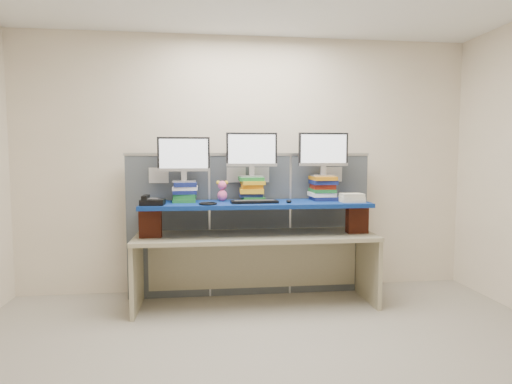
{
  "coord_description": "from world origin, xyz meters",
  "views": [
    {
      "loc": [
        -0.5,
        -2.73,
        1.5
      ],
      "look_at": [
        0.02,
        1.44,
        1.14
      ],
      "focal_mm": 30.0,
      "sensor_mm": 36.0,
      "label": 1
    }
  ],
  "objects": [
    {
      "name": "room",
      "position": [
        0.0,
        0.0,
        1.4
      ],
      "size": [
        5.0,
        4.0,
        2.8
      ],
      "color": "#F6E5CA",
      "rests_on": "ground"
    },
    {
      "name": "cubicle_partition",
      "position": [
        -0.0,
        1.78,
        0.77
      ],
      "size": [
        2.6,
        0.06,
        1.53
      ],
      "color": "#444A50",
      "rests_on": "ground"
    },
    {
      "name": "desk",
      "position": [
        0.02,
        1.44,
        0.58
      ],
      "size": [
        2.38,
        0.71,
        0.72
      ],
      "rotation": [
        0.0,
        0.0,
        -0.01
      ],
      "color": "tan",
      "rests_on": "ground"
    },
    {
      "name": "brick_pier_left",
      "position": [
        -1.0,
        1.4,
        0.86
      ],
      "size": [
        0.21,
        0.11,
        0.28
      ],
      "primitive_type": "cube",
      "rotation": [
        0.0,
        0.0,
        -0.01
      ],
      "color": "maroon",
      "rests_on": "desk"
    },
    {
      "name": "brick_pier_right",
      "position": [
        1.04,
        1.38,
        0.86
      ],
      "size": [
        0.21,
        0.11,
        0.28
      ],
      "primitive_type": "cube",
      "rotation": [
        0.0,
        0.0,
        -0.01
      ],
      "color": "maroon",
      "rests_on": "desk"
    },
    {
      "name": "blue_board",
      "position": [
        0.02,
        1.44,
        1.02
      ],
      "size": [
        2.24,
        0.58,
        0.04
      ],
      "primitive_type": "cube",
      "rotation": [
        0.0,
        0.0,
        -0.01
      ],
      "color": "navy",
      "rests_on": "brick_pier_left"
    },
    {
      "name": "book_stack_left",
      "position": [
        -0.68,
        1.56,
        1.14
      ],
      "size": [
        0.24,
        0.3,
        0.2
      ],
      "color": "#1E702F",
      "rests_on": "blue_board"
    },
    {
      "name": "book_stack_center",
      "position": [
        -0.01,
        1.56,
        1.17
      ],
      "size": [
        0.25,
        0.32,
        0.24
      ],
      "color": "#1E702F",
      "rests_on": "blue_board"
    },
    {
      "name": "book_stack_right",
      "position": [
        0.73,
        1.56,
        1.17
      ],
      "size": [
        0.27,
        0.32,
        0.25
      ],
      "color": "navy",
      "rests_on": "blue_board"
    },
    {
      "name": "monitor_left",
      "position": [
        -0.68,
        1.56,
        1.49
      ],
      "size": [
        0.51,
        0.15,
        0.45
      ],
      "rotation": [
        0.0,
        0.0,
        -0.01
      ],
      "color": "#A2A2A7",
      "rests_on": "book_stack_left"
    },
    {
      "name": "monitor_center",
      "position": [
        -0.01,
        1.56,
        1.54
      ],
      "size": [
        0.51,
        0.15,
        0.45
      ],
      "rotation": [
        0.0,
        0.0,
        -0.01
      ],
      "color": "#A2A2A7",
      "rests_on": "book_stack_center"
    },
    {
      "name": "monitor_right",
      "position": [
        0.73,
        1.55,
        1.54
      ],
      "size": [
        0.51,
        0.15,
        0.45
      ],
      "rotation": [
        0.0,
        0.0,
        -0.01
      ],
      "color": "#A2A2A7",
      "rests_on": "book_stack_right"
    },
    {
      "name": "keyboard",
      "position": [
        -0.01,
        1.35,
        1.06
      ],
      "size": [
        0.46,
        0.17,
        0.03
      ],
      "rotation": [
        0.0,
        0.0,
        0.05
      ],
      "color": "black",
      "rests_on": "blue_board"
    },
    {
      "name": "mouse",
      "position": [
        0.33,
        1.33,
        1.06
      ],
      "size": [
        0.07,
        0.1,
        0.03
      ],
      "primitive_type": "ellipsoid",
      "rotation": [
        0.0,
        0.0,
        0.18
      ],
      "color": "black",
      "rests_on": "blue_board"
    },
    {
      "name": "desk_phone",
      "position": [
        -0.97,
        1.31,
        1.08
      ],
      "size": [
        0.22,
        0.2,
        0.09
      ],
      "rotation": [
        0.0,
        0.0,
        -0.04
      ],
      "color": "black",
      "rests_on": "blue_board"
    },
    {
      "name": "headset",
      "position": [
        -0.45,
        1.27,
        1.05
      ],
      "size": [
        0.21,
        0.21,
        0.02
      ],
      "primitive_type": "torus",
      "rotation": [
        0.0,
        0.0,
        0.24
      ],
      "color": "black",
      "rests_on": "blue_board"
    },
    {
      "name": "plush_toy",
      "position": [
        -0.31,
        1.57,
        1.15
      ],
      "size": [
        0.12,
        0.09,
        0.21
      ],
      "rotation": [
        0.0,
        0.0,
        0.31
      ],
      "color": "pink",
      "rests_on": "blue_board"
    },
    {
      "name": "binder_stack",
      "position": [
        0.97,
        1.34,
        1.08
      ],
      "size": [
        0.24,
        0.19,
        0.08
      ],
      "rotation": [
        0.0,
        0.0,
        -0.03
      ],
      "color": "beige",
      "rests_on": "blue_board"
    }
  ]
}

